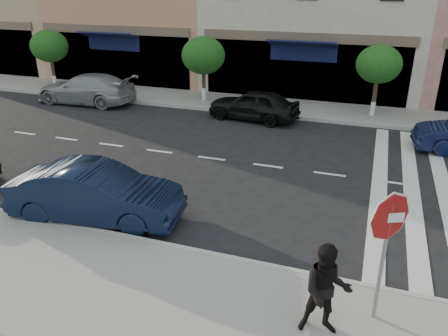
# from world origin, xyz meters

# --- Properties ---
(ground) EXTENTS (120.00, 120.00, 0.00)m
(ground) POSITION_xyz_m (0.00, 0.00, 0.00)
(ground) COLOR black
(ground) RESTS_ON ground
(sidewalk_near) EXTENTS (60.00, 4.50, 0.15)m
(sidewalk_near) POSITION_xyz_m (0.00, -3.75, 0.07)
(sidewalk_near) COLOR gray
(sidewalk_near) RESTS_ON ground
(sidewalk_far) EXTENTS (60.00, 3.00, 0.15)m
(sidewalk_far) POSITION_xyz_m (0.00, 11.00, 0.07)
(sidewalk_far) COLOR gray
(sidewalk_far) RESTS_ON ground
(street_tree_wa) EXTENTS (2.00, 2.00, 3.05)m
(street_tree_wa) POSITION_xyz_m (-14.00, 10.80, 2.33)
(street_tree_wa) COLOR #473323
(street_tree_wa) RESTS_ON sidewalk_far
(street_tree_wb) EXTENTS (2.10, 2.10, 3.06)m
(street_tree_wb) POSITION_xyz_m (-5.00, 10.80, 2.31)
(street_tree_wb) COLOR #473323
(street_tree_wb) RESTS_ON sidewalk_far
(street_tree_c) EXTENTS (1.90, 1.90, 3.04)m
(street_tree_c) POSITION_xyz_m (3.00, 10.80, 2.36)
(street_tree_c) COLOR #473323
(street_tree_c) RESTS_ON sidewalk_far
(stop_sign) EXTENTS (0.80, 0.40, 2.47)m
(stop_sign) POSITION_xyz_m (3.52, -2.39, 1.95)
(stop_sign) COLOR gray
(stop_sign) RESTS_ON sidewalk_near
(walker) EXTENTS (0.94, 0.80, 1.68)m
(walker) POSITION_xyz_m (2.71, -3.01, 0.99)
(walker) COLOR black
(walker) RESTS_ON sidewalk_near
(car_near_mid) EXTENTS (4.50, 2.08, 1.43)m
(car_near_mid) POSITION_xyz_m (-3.26, -0.79, 0.71)
(car_near_mid) COLOR black
(car_near_mid) RESTS_ON ground
(car_far_left) EXTENTS (5.01, 2.11, 1.44)m
(car_far_left) POSITION_xyz_m (-10.47, 8.81, 0.72)
(car_far_left) COLOR #949499
(car_far_left) RESTS_ON ground
(car_far_mid) EXTENTS (4.10, 2.06, 1.34)m
(car_far_mid) POSITION_xyz_m (-1.90, 8.87, 0.67)
(car_far_mid) COLOR black
(car_far_mid) RESTS_ON ground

